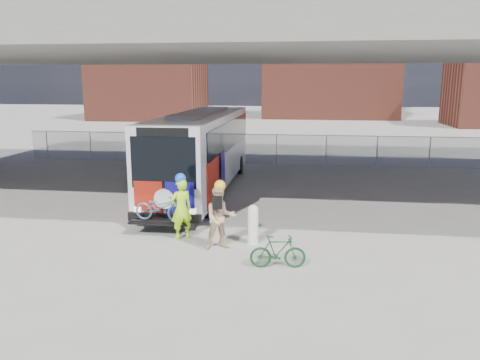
% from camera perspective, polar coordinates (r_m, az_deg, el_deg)
% --- Properties ---
extents(ground, '(160.00, 160.00, 0.00)m').
position_cam_1_polar(ground, '(17.36, -1.27, -4.80)').
color(ground, '#9E9991').
rests_on(ground, ground).
extents(bus, '(2.67, 12.97, 3.69)m').
position_cam_1_polar(bus, '(21.63, -4.67, 4.22)').
color(bus, silver).
rests_on(bus, ground).
extents(overpass, '(40.00, 16.00, 7.95)m').
position_cam_1_polar(overpass, '(20.64, 0.45, 16.24)').
color(overpass, '#605E59').
rests_on(overpass, ground).
extents(chainlink_fence, '(30.00, 0.06, 30.00)m').
position_cam_1_polar(chainlink_fence, '(28.76, 2.47, 4.80)').
color(chainlink_fence, gray).
rests_on(chainlink_fence, ground).
extents(brick_buildings, '(54.00, 22.00, 12.00)m').
position_cam_1_polar(brick_buildings, '(64.66, 6.67, 12.25)').
color(brick_buildings, brown).
rests_on(brick_buildings, ground).
extents(smokestack, '(2.20, 2.20, 25.00)m').
position_cam_1_polar(smokestack, '(72.71, 17.53, 17.35)').
color(smokestack, brown).
rests_on(smokestack, ground).
extents(bollard, '(0.33, 0.33, 1.26)m').
position_cam_1_polar(bollard, '(14.63, 1.59, -5.27)').
color(bollard, silver).
rests_on(bollard, ground).
extents(cyclist_hivis, '(0.86, 0.81, 2.16)m').
position_cam_1_polar(cyclist_hivis, '(15.12, -7.19, -3.33)').
color(cyclist_hivis, '#AFFA1A').
rests_on(cyclist_hivis, ground).
extents(cyclist_tan, '(1.16, 1.05, 2.14)m').
position_cam_1_polar(cyclist_tan, '(14.10, -2.43, -4.51)').
color(cyclist_tan, tan).
rests_on(cyclist_tan, ground).
extents(bike_parked, '(1.57, 0.62, 0.92)m').
position_cam_1_polar(bike_parked, '(12.90, 4.64, -8.71)').
color(bike_parked, '#154322').
rests_on(bike_parked, ground).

